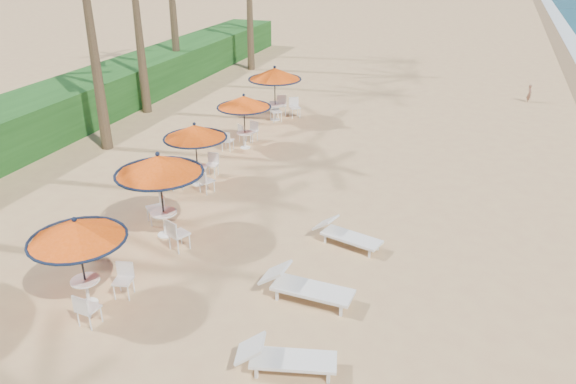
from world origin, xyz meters
name	(u,v)px	position (x,y,z in m)	size (l,w,h in m)	color
ground	(281,342)	(0.00, 0.00, 0.00)	(160.00, 160.00, 0.00)	tan
scrub_hedge	(78,102)	(-13.50, 11.00, 0.90)	(3.00, 40.00, 1.80)	#194716
station_0	(80,239)	(-4.52, -0.20, 1.70)	(2.13, 2.13, 2.23)	black
station_1	(160,173)	(-4.58, 3.19, 1.90)	(2.39, 2.39, 2.49)	black
station_2	(195,140)	(-5.33, 6.60, 1.59)	(2.08, 2.09, 2.17)	black
station_3	(243,108)	(-5.29, 10.40, 1.59)	(2.09, 2.12, 2.18)	black
station_4	(276,80)	(-5.35, 14.19, 1.79)	(2.35, 2.35, 2.45)	black
lounger_near	(283,357)	(0.32, -0.76, 0.32)	(2.02, 1.05, 0.69)	white
lounger_mid	(303,286)	(-0.03, 1.59, 0.36)	(2.21, 0.80, 0.78)	white
lounger_far	(345,234)	(0.27, 4.34, 0.32)	(2.00, 1.09, 0.68)	white
person	(530,93)	(5.49, 21.05, 0.46)	(0.34, 0.22, 0.93)	brown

